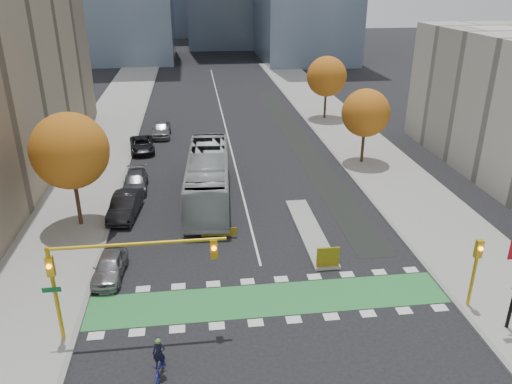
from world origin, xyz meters
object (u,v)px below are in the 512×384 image
object	(u,v)px
traffic_signal_west	(108,266)
tree_east_near	(366,113)
parked_car_e	(161,129)
parked_car_b	(125,206)
traffic_signal_east	(476,263)
parked_car_c	(136,182)
parked_car_d	(142,145)
parked_car_a	(110,266)
tree_east_far	(327,76)
cyclist	(160,363)
hazard_board	(328,257)
bus	(208,177)
tree_west	(70,151)

from	to	relation	value
traffic_signal_west	tree_east_near	bearing A→B (deg)	48.48
traffic_signal_west	parked_car_e	world-z (taller)	traffic_signal_west
parked_car_e	parked_car_b	bearing A→B (deg)	-94.56
traffic_signal_east	parked_car_c	distance (m)	26.91
parked_car_d	parked_car_a	bearing A→B (deg)	-97.42
parked_car_b	parked_car_c	bearing A→B (deg)	93.24
parked_car_c	parked_car_a	bearing A→B (deg)	-92.55
tree_east_far	cyclist	size ratio (longest dim) A/B	3.81
hazard_board	traffic_signal_west	distance (m)	13.23
parked_car_b	parked_car_e	bearing A→B (deg)	91.54
bus	parked_car_b	bearing A→B (deg)	-156.64
traffic_signal_west	parked_car_d	distance (m)	28.92
tree_east_near	hazard_board	bearing A→B (deg)	-114.20
tree_east_near	traffic_signal_east	xyz separation A→B (m)	(-1.50, -22.51, -2.13)
parked_car_a	parked_car_e	size ratio (longest dim) A/B	0.85
hazard_board	bus	xyz separation A→B (m)	(-6.76, 11.24, 1.09)
hazard_board	tree_east_near	world-z (taller)	tree_east_near
parked_car_a	parked_car_b	world-z (taller)	parked_car_b
traffic_signal_west	parked_car_a	distance (m)	6.53
tree_east_far	cyclist	world-z (taller)	tree_east_far
traffic_signal_east	tree_east_near	bearing A→B (deg)	86.19
tree_west	tree_east_far	bearing A→B (deg)	46.70
tree_east_far	parked_car_d	bearing A→B (deg)	-155.49
parked_car_e	cyclist	bearing A→B (deg)	-87.10
tree_west	parked_car_e	size ratio (longest dim) A/B	1.70
hazard_board	parked_car_a	size ratio (longest dim) A/B	0.34
traffic_signal_east	tree_east_far	bearing A→B (deg)	87.03
cyclist	tree_east_near	bearing A→B (deg)	63.54
traffic_signal_east	parked_car_d	distance (m)	34.76
traffic_signal_west	tree_east_far	bearing A→B (deg)	62.05
cyclist	parked_car_b	size ratio (longest dim) A/B	0.40
cyclist	parked_car_a	xyz separation A→B (m)	(-3.34, 8.47, 0.03)
traffic_signal_east	cyclist	size ratio (longest dim) A/B	2.04
traffic_signal_west	bus	bearing A→B (deg)	72.05
parked_car_d	tree_east_near	bearing A→B (deg)	-23.86
tree_west	parked_car_d	xyz separation A→B (m)	(3.00, 16.20, -4.92)
tree_west	traffic_signal_east	world-z (taller)	tree_west
tree_west	traffic_signal_east	bearing A→B (deg)	-29.07
cyclist	bus	size ratio (longest dim) A/B	0.15
cyclist	parked_car_d	world-z (taller)	cyclist
cyclist	parked_car_b	distance (m)	17.02
tree_east_far	bus	size ratio (longest dim) A/B	0.56
traffic_signal_west	parked_car_b	world-z (taller)	traffic_signal_west
parked_car_b	tree_east_far	bearing A→B (deg)	55.55
cyclist	traffic_signal_east	bearing A→B (deg)	18.67
bus	parked_car_e	world-z (taller)	bus
traffic_signal_east	bus	xyz separation A→B (m)	(-13.26, 15.94, -0.84)
hazard_board	traffic_signal_east	size ratio (longest dim) A/B	0.34
hazard_board	tree_west	bearing A→B (deg)	154.01
parked_car_b	parked_car_c	size ratio (longest dim) A/B	1.07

